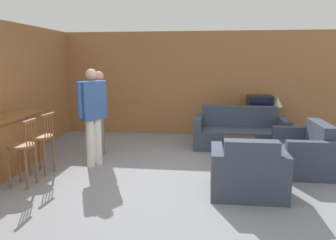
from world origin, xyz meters
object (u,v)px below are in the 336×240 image
at_px(coffee_table, 240,144).
at_px(book_on_table, 236,141).
at_px(bar_chair_near, 22,151).
at_px(couch_far, 239,133).
at_px(armchair_near, 248,174).
at_px(tv, 260,107).
at_px(person_by_counter, 93,112).
at_px(bar_chair_mid, 42,141).
at_px(loveseat_right, 304,153).
at_px(tv_unit, 258,128).
at_px(person_by_window, 100,107).
at_px(table_lamp, 277,103).

distance_m(coffee_table, book_on_table, 0.15).
relative_size(bar_chair_near, couch_far, 0.52).
relative_size(armchair_near, tv, 1.80).
height_order(coffee_table, person_by_counter, person_by_counter).
relative_size(bar_chair_mid, armchair_near, 1.00).
bearing_deg(person_by_counter, loveseat_right, 3.58).
xyz_separation_m(couch_far, loveseat_right, (0.99, -1.40, -0.00)).
bearing_deg(couch_far, person_by_counter, -149.07).
height_order(tv_unit, person_by_counter, person_by_counter).
bearing_deg(book_on_table, bar_chair_mid, -165.23).
bearing_deg(person_by_window, couch_far, 16.95).
distance_m(loveseat_right, person_by_window, 3.92).
height_order(bar_chair_near, bar_chair_mid, same).
height_order(tv_unit, table_lamp, table_lamp).
xyz_separation_m(book_on_table, person_by_counter, (-2.54, -0.36, 0.54)).
bearing_deg(book_on_table, person_by_window, 171.43).
bearing_deg(armchair_near, person_by_counter, 158.96).
distance_m(tv, table_lamp, 0.42).
relative_size(bar_chair_near, coffee_table, 1.13).
distance_m(bar_chair_near, couch_far, 4.39).
height_order(bar_chair_near, person_by_counter, person_by_counter).
xyz_separation_m(table_lamp, person_by_window, (-3.78, -1.71, 0.06)).
xyz_separation_m(couch_far, person_by_window, (-2.84, -0.87, 0.65)).
xyz_separation_m(person_by_window, person_by_counter, (0.13, -0.76, 0.03)).
distance_m(coffee_table, tv, 2.15).
bearing_deg(loveseat_right, tv, 101.57).
relative_size(bar_chair_near, bar_chair_mid, 1.00).
bearing_deg(tv, bar_chair_mid, -143.25).
xyz_separation_m(tv, book_on_table, (-0.70, -2.11, -0.35)).
distance_m(couch_far, armchair_near, 2.63).
relative_size(couch_far, book_on_table, 9.10).
xyz_separation_m(tv_unit, person_by_counter, (-3.25, -2.47, 0.73)).
height_order(armchair_near, tv_unit, armchair_near).
bearing_deg(bar_chair_near, person_by_counter, 56.16).
height_order(bar_chair_mid, tv_unit, bar_chair_mid).
relative_size(loveseat_right, person_by_window, 0.78).
xyz_separation_m(tv_unit, table_lamp, (0.41, 0.00, 0.64)).
relative_size(couch_far, tv, 3.44).
bearing_deg(coffee_table, bar_chair_mid, -164.01).
bearing_deg(bar_chair_near, table_lamp, 39.02).
xyz_separation_m(couch_far, table_lamp, (0.94, 0.84, 0.59)).
height_order(bar_chair_mid, coffee_table, bar_chair_mid).
xyz_separation_m(coffee_table, book_on_table, (-0.08, -0.10, 0.08)).
height_order(bar_chair_mid, person_by_window, person_by_window).
xyz_separation_m(coffee_table, person_by_counter, (-2.62, -0.46, 0.62)).
distance_m(bar_chair_mid, table_lamp, 5.30).
height_order(table_lamp, person_by_counter, person_by_counter).
bearing_deg(bar_chair_near, person_by_window, 71.98).
distance_m(tv_unit, person_by_counter, 4.14).
bearing_deg(person_by_counter, person_by_window, 99.37).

